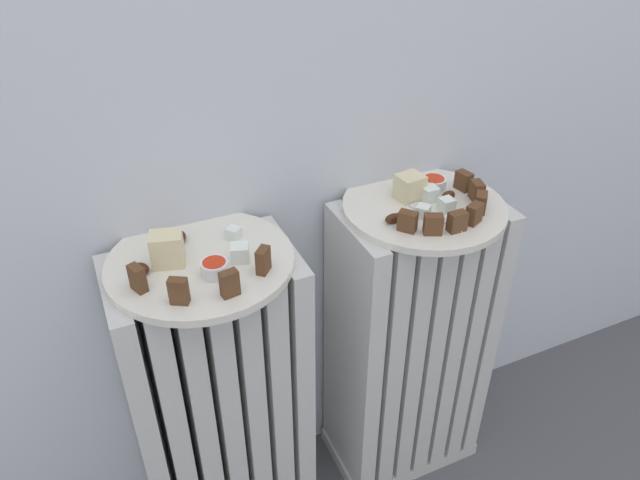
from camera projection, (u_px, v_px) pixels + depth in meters
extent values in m
cube|color=silver|center=(146.00, 426.00, 0.99)|extent=(0.03, 0.18, 0.58)
cube|color=silver|center=(171.00, 418.00, 1.00)|extent=(0.03, 0.18, 0.58)
cube|color=silver|center=(196.00, 410.00, 1.02)|extent=(0.03, 0.18, 0.58)
cube|color=silver|center=(220.00, 402.00, 1.03)|extent=(0.03, 0.18, 0.58)
cube|color=silver|center=(243.00, 394.00, 1.05)|extent=(0.03, 0.18, 0.58)
cube|color=silver|center=(265.00, 387.00, 1.06)|extent=(0.03, 0.18, 0.58)
cube|color=silver|center=(287.00, 379.00, 1.07)|extent=(0.03, 0.18, 0.58)
cube|color=silver|center=(398.00, 441.00, 1.33)|extent=(0.29, 0.18, 0.03)
cube|color=silver|center=(351.00, 358.00, 1.12)|extent=(0.03, 0.18, 0.58)
cube|color=silver|center=(371.00, 352.00, 1.13)|extent=(0.03, 0.18, 0.58)
cube|color=silver|center=(390.00, 345.00, 1.15)|extent=(0.03, 0.18, 0.58)
cube|color=silver|center=(409.00, 339.00, 1.16)|extent=(0.03, 0.18, 0.58)
cube|color=silver|center=(427.00, 333.00, 1.18)|extent=(0.03, 0.18, 0.58)
cube|color=silver|center=(445.00, 327.00, 1.19)|extent=(0.03, 0.18, 0.58)
cube|color=silver|center=(463.00, 321.00, 1.20)|extent=(0.03, 0.18, 0.58)
cylinder|color=silver|center=(200.00, 262.00, 0.87)|extent=(0.27, 0.27, 0.01)
cylinder|color=silver|center=(424.00, 207.00, 1.00)|extent=(0.27, 0.27, 0.01)
cube|color=#56351E|center=(138.00, 278.00, 0.79)|extent=(0.02, 0.03, 0.04)
cube|color=#56351E|center=(179.00, 291.00, 0.77)|extent=(0.03, 0.02, 0.04)
cube|color=#56351E|center=(230.00, 284.00, 0.78)|extent=(0.03, 0.02, 0.04)
cube|color=#56351E|center=(263.00, 260.00, 0.83)|extent=(0.03, 0.03, 0.04)
cube|color=beige|center=(167.00, 249.00, 0.84)|extent=(0.05, 0.05, 0.05)
cube|color=white|center=(234.00, 233.00, 0.90)|extent=(0.03, 0.03, 0.02)
cube|color=white|center=(240.00, 253.00, 0.85)|extent=(0.03, 0.03, 0.03)
ellipsoid|color=#3D1E0F|center=(142.00, 268.00, 0.83)|extent=(0.03, 0.03, 0.02)
ellipsoid|color=#3D1E0F|center=(180.00, 237.00, 0.90)|extent=(0.02, 0.03, 0.02)
cylinder|color=white|center=(215.00, 268.00, 0.82)|extent=(0.04, 0.04, 0.02)
cylinder|color=red|center=(214.00, 265.00, 0.82)|extent=(0.03, 0.03, 0.01)
cube|color=#56351E|center=(408.00, 221.00, 0.92)|extent=(0.03, 0.03, 0.03)
cube|color=#56351E|center=(433.00, 224.00, 0.91)|extent=(0.03, 0.03, 0.03)
cube|color=#56351E|center=(457.00, 222.00, 0.92)|extent=(0.03, 0.02, 0.03)
cube|color=#56351E|center=(474.00, 214.00, 0.94)|extent=(0.03, 0.03, 0.03)
cube|color=#56351E|center=(481.00, 203.00, 0.96)|extent=(0.03, 0.03, 0.03)
cube|color=#56351E|center=(477.00, 191.00, 1.00)|extent=(0.02, 0.03, 0.03)
cube|color=#56351E|center=(464.00, 181.00, 1.03)|extent=(0.02, 0.03, 0.03)
cube|color=beige|center=(410.00, 187.00, 1.00)|extent=(0.05, 0.04, 0.04)
cube|color=white|center=(423.00, 212.00, 0.95)|extent=(0.03, 0.03, 0.02)
cube|color=white|center=(430.00, 194.00, 1.00)|extent=(0.03, 0.03, 0.03)
cube|color=white|center=(447.00, 205.00, 0.97)|extent=(0.02, 0.02, 0.02)
ellipsoid|color=#3D1E0F|center=(393.00, 218.00, 0.94)|extent=(0.03, 0.02, 0.02)
ellipsoid|color=#3D1E0F|center=(448.00, 196.00, 1.00)|extent=(0.03, 0.02, 0.02)
cylinder|color=white|center=(433.00, 184.00, 1.03)|extent=(0.04, 0.04, 0.02)
cylinder|color=red|center=(434.00, 181.00, 1.02)|extent=(0.04, 0.04, 0.01)
cube|color=silver|center=(445.00, 221.00, 0.94)|extent=(0.03, 0.07, 0.00)
cube|color=silver|center=(418.00, 207.00, 0.98)|extent=(0.02, 0.03, 0.00)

